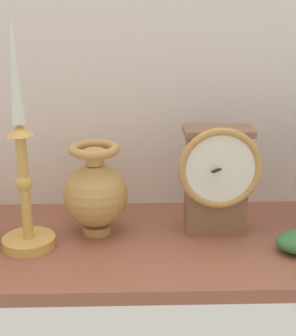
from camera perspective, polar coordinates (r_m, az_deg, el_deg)
ground_plane at (r=94.37cm, az=-1.41°, el=-8.80°), size 100.00×36.00×2.40cm
back_wall at (r=102.85cm, az=-1.62°, el=13.14°), size 120.00×2.00×65.00cm
mantel_clock at (r=93.73cm, az=7.96°, el=-1.04°), size 15.21×9.37×21.33cm
candlestick_tall_left at (r=88.56cm, az=-14.02°, el=-0.99°), size 9.51×9.51×40.14cm
brass_vase_bulbous at (r=93.64cm, az=-5.95°, el=-2.75°), size 12.13×12.13×17.51cm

